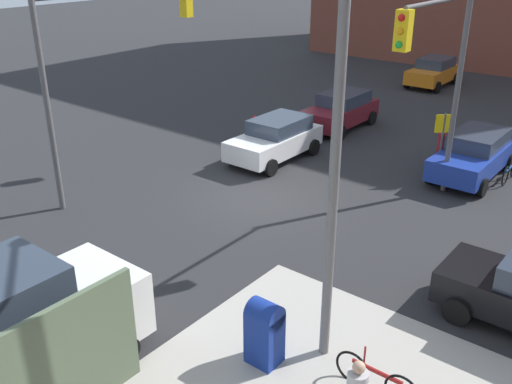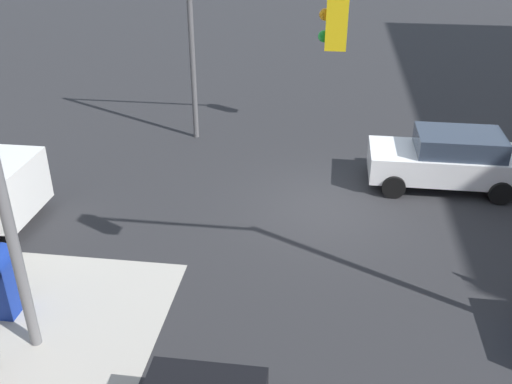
{
  "view_description": "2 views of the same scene",
  "coord_description": "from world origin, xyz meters",
  "px_view_note": "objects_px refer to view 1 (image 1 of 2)",
  "views": [
    {
      "loc": [
        13.55,
        10.63,
        7.91
      ],
      "look_at": [
        1.31,
        0.9,
        0.95
      ],
      "focal_mm": 40.0,
      "sensor_mm": 36.0,
      "label": 1
    },
    {
      "loc": [
        0.07,
        13.28,
        7.47
      ],
      "look_at": [
        1.65,
        1.39,
        1.13
      ],
      "focal_mm": 40.0,
      "sensor_mm": 36.0,
      "label": 2
    }
  ],
  "objects_px": {
    "pedestrian_crossing": "(441,151)",
    "mailbox_blue": "(264,330)",
    "bicycle_leaning_on_fence": "(376,379)",
    "fire_hydrant": "(255,126)",
    "traffic_signal_nw_corner": "(439,65)",
    "street_lamp_corner": "(328,132)",
    "hatchback_maroon": "(341,110)",
    "bicycle_at_crosswalk": "(510,171)",
    "traffic_signal_se_corner": "(109,50)",
    "sedan_white": "(276,139)",
    "sedan_orange": "(433,72)",
    "hatchback_blue": "(474,154)"
  },
  "relations": [
    {
      "from": "pedestrian_crossing",
      "to": "hatchback_blue",
      "type": "bearing_deg",
      "value": -22.37
    },
    {
      "from": "hatchback_maroon",
      "to": "bicycle_at_crosswalk",
      "type": "relative_size",
      "value": 2.35
    },
    {
      "from": "mailbox_blue",
      "to": "hatchback_maroon",
      "type": "distance_m",
      "value": 16.17
    },
    {
      "from": "mailbox_blue",
      "to": "street_lamp_corner",
      "type": "bearing_deg",
      "value": 157.77
    },
    {
      "from": "street_lamp_corner",
      "to": "hatchback_maroon",
      "type": "distance_m",
      "value": 15.81
    },
    {
      "from": "sedan_white",
      "to": "bicycle_leaning_on_fence",
      "type": "height_order",
      "value": "sedan_white"
    },
    {
      "from": "bicycle_leaning_on_fence",
      "to": "mailbox_blue",
      "type": "bearing_deg",
      "value": -74.72
    },
    {
      "from": "bicycle_leaning_on_fence",
      "to": "street_lamp_corner",
      "type": "bearing_deg",
      "value": -109.51
    },
    {
      "from": "fire_hydrant",
      "to": "sedan_white",
      "type": "xyz_separation_m",
      "value": [
        1.67,
        2.37,
        0.36
      ]
    },
    {
      "from": "traffic_signal_nw_corner",
      "to": "sedan_orange",
      "type": "height_order",
      "value": "traffic_signal_nw_corner"
    },
    {
      "from": "fire_hydrant",
      "to": "bicycle_leaning_on_fence",
      "type": "xyz_separation_m",
      "value": [
        10.6,
        11.4,
        -0.14
      ]
    },
    {
      "from": "mailbox_blue",
      "to": "bicycle_at_crosswalk",
      "type": "relative_size",
      "value": 0.82
    },
    {
      "from": "sedan_white",
      "to": "hatchback_blue",
      "type": "bearing_deg",
      "value": 114.77
    },
    {
      "from": "traffic_signal_se_corner",
      "to": "sedan_white",
      "type": "xyz_separation_m",
      "value": [
        -5.38,
        2.67,
        -3.84
      ]
    },
    {
      "from": "pedestrian_crossing",
      "to": "traffic_signal_se_corner",
      "type": "bearing_deg",
      "value": 170.3
    },
    {
      "from": "fire_hydrant",
      "to": "sedan_orange",
      "type": "xyz_separation_m",
      "value": [
        -13.8,
        2.29,
        0.36
      ]
    },
    {
      "from": "hatchback_blue",
      "to": "pedestrian_crossing",
      "type": "height_order",
      "value": "pedestrian_crossing"
    },
    {
      "from": "mailbox_blue",
      "to": "bicycle_leaning_on_fence",
      "type": "bearing_deg",
      "value": 105.28
    },
    {
      "from": "street_lamp_corner",
      "to": "mailbox_blue",
      "type": "height_order",
      "value": "street_lamp_corner"
    },
    {
      "from": "street_lamp_corner",
      "to": "bicycle_at_crosswalk",
      "type": "bearing_deg",
      "value": 177.53
    },
    {
      "from": "street_lamp_corner",
      "to": "sedan_white",
      "type": "height_order",
      "value": "street_lamp_corner"
    },
    {
      "from": "pedestrian_crossing",
      "to": "sedan_white",
      "type": "bearing_deg",
      "value": 150.57
    },
    {
      "from": "hatchback_maroon",
      "to": "bicycle_at_crosswalk",
      "type": "height_order",
      "value": "hatchback_maroon"
    },
    {
      "from": "traffic_signal_se_corner",
      "to": "mailbox_blue",
      "type": "xyz_separation_m",
      "value": [
        4.16,
        9.5,
        -3.92
      ]
    },
    {
      "from": "hatchback_blue",
      "to": "hatchback_maroon",
      "type": "bearing_deg",
      "value": -106.67
    },
    {
      "from": "pedestrian_crossing",
      "to": "mailbox_blue",
      "type": "bearing_deg",
      "value": -137.38
    },
    {
      "from": "fire_hydrant",
      "to": "pedestrian_crossing",
      "type": "distance_m",
      "value": 8.05
    },
    {
      "from": "bicycle_leaning_on_fence",
      "to": "fire_hydrant",
      "type": "bearing_deg",
      "value": -132.93
    },
    {
      "from": "street_lamp_corner",
      "to": "fire_hydrant",
      "type": "bearing_deg",
      "value": -135.88
    },
    {
      "from": "hatchback_maroon",
      "to": "pedestrian_crossing",
      "type": "bearing_deg",
      "value": 65.59
    },
    {
      "from": "hatchback_blue",
      "to": "bicycle_at_crosswalk",
      "type": "relative_size",
      "value": 2.52
    },
    {
      "from": "fire_hydrant",
      "to": "hatchback_maroon",
      "type": "relative_size",
      "value": 0.23
    },
    {
      "from": "mailbox_blue",
      "to": "sedan_orange",
      "type": "height_order",
      "value": "sedan_orange"
    },
    {
      "from": "street_lamp_corner",
      "to": "bicycle_leaning_on_fence",
      "type": "xyz_separation_m",
      "value": [
        0.6,
        1.7,
        -4.35
      ]
    },
    {
      "from": "street_lamp_corner",
      "to": "hatchback_blue",
      "type": "distance_m",
      "value": 12.04
    },
    {
      "from": "traffic_signal_nw_corner",
      "to": "mailbox_blue",
      "type": "height_order",
      "value": "traffic_signal_nw_corner"
    },
    {
      "from": "fire_hydrant",
      "to": "traffic_signal_se_corner",
      "type": "bearing_deg",
      "value": -2.44
    },
    {
      "from": "sedan_orange",
      "to": "bicycle_at_crosswalk",
      "type": "xyz_separation_m",
      "value": [
        12.0,
        7.91,
        -0.5
      ]
    },
    {
      "from": "fire_hydrant",
      "to": "bicycle_at_crosswalk",
      "type": "distance_m",
      "value": 10.36
    },
    {
      "from": "fire_hydrant",
      "to": "street_lamp_corner",
      "type": "bearing_deg",
      "value": 44.12
    },
    {
      "from": "mailbox_blue",
      "to": "sedan_white",
      "type": "distance_m",
      "value": 11.73
    },
    {
      "from": "hatchback_maroon",
      "to": "sedan_white",
      "type": "relative_size",
      "value": 1.0
    },
    {
      "from": "bicycle_leaning_on_fence",
      "to": "bicycle_at_crosswalk",
      "type": "xyz_separation_m",
      "value": [
        -12.4,
        -1.2,
        0.0
      ]
    },
    {
      "from": "traffic_signal_se_corner",
      "to": "hatchback_blue",
      "type": "bearing_deg",
      "value": 132.23
    },
    {
      "from": "traffic_signal_nw_corner",
      "to": "hatchback_blue",
      "type": "height_order",
      "value": "traffic_signal_nw_corner"
    },
    {
      "from": "sedan_orange",
      "to": "pedestrian_crossing",
      "type": "distance_m",
      "value": 14.2
    },
    {
      "from": "traffic_signal_nw_corner",
      "to": "street_lamp_corner",
      "type": "distance_m",
      "value": 7.73
    },
    {
      "from": "traffic_signal_nw_corner",
      "to": "sedan_orange",
      "type": "relative_size",
      "value": 1.64
    },
    {
      "from": "sedan_orange",
      "to": "bicycle_leaning_on_fence",
      "type": "xyz_separation_m",
      "value": [
        24.4,
        9.11,
        -0.5
      ]
    },
    {
      "from": "sedan_white",
      "to": "sedan_orange",
      "type": "xyz_separation_m",
      "value": [
        -15.47,
        -0.08,
        -0.0
      ]
    }
  ]
}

